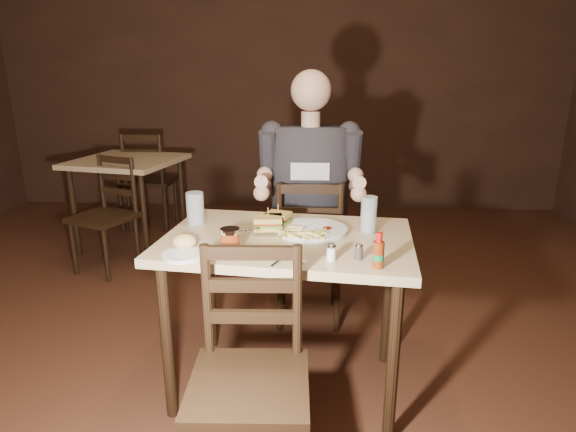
# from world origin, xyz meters

# --- Properties ---
(room_shell) EXTENTS (7.00, 7.00, 7.00)m
(room_shell) POSITION_xyz_m (0.00, 0.00, 1.40)
(room_shell) COLOR #331910
(room_shell) RESTS_ON ground
(main_table) EXTENTS (1.16, 0.84, 0.77)m
(main_table) POSITION_xyz_m (0.26, 0.25, 0.68)
(main_table) COLOR tan
(main_table) RESTS_ON ground
(bg_table) EXTENTS (0.94, 0.94, 0.77)m
(bg_table) POSITION_xyz_m (-1.20, 2.14, 0.68)
(bg_table) COLOR tan
(bg_table) RESTS_ON ground
(chair_far) EXTENTS (0.42, 0.46, 0.89)m
(chair_far) POSITION_xyz_m (0.35, 0.95, 0.45)
(chair_far) COLOR black
(chair_far) RESTS_ON ground
(chair_near) EXTENTS (0.43, 0.47, 0.89)m
(chair_near) POSITION_xyz_m (0.17, -0.36, 0.44)
(chair_near) COLOR black
(chair_near) RESTS_ON ground
(bg_chair_far) EXTENTS (0.43, 0.47, 0.93)m
(bg_chair_far) POSITION_xyz_m (-1.20, 2.69, 0.46)
(bg_chair_far) COLOR black
(bg_chair_far) RESTS_ON ground
(bg_chair_near) EXTENTS (0.53, 0.55, 0.86)m
(bg_chair_near) POSITION_xyz_m (-1.20, 1.59, 0.43)
(bg_chair_near) COLOR black
(bg_chair_near) RESTS_ON ground
(diner) EXTENTS (0.60, 0.47, 1.02)m
(diner) POSITION_xyz_m (0.35, 0.89, 0.97)
(diner) COLOR #28272B
(diner) RESTS_ON chair_far
(dinner_plate) EXTENTS (0.34, 0.34, 0.02)m
(dinner_plate) POSITION_xyz_m (0.37, 0.31, 0.78)
(dinner_plate) COLOR white
(dinner_plate) RESTS_ON main_table
(sandwich_left) EXTENTS (0.13, 0.11, 0.10)m
(sandwich_left) POSITION_xyz_m (0.17, 0.30, 0.84)
(sandwich_left) COLOR gold
(sandwich_left) RESTS_ON dinner_plate
(sandwich_right) EXTENTS (0.13, 0.12, 0.09)m
(sandwich_right) POSITION_xyz_m (0.22, 0.36, 0.84)
(sandwich_right) COLOR gold
(sandwich_right) RESTS_ON dinner_plate
(fries_pile) EXTENTS (0.26, 0.20, 0.04)m
(fries_pile) POSITION_xyz_m (0.33, 0.21, 0.81)
(fries_pile) COLOR #CFC164
(fries_pile) RESTS_ON dinner_plate
(ketchup_dollop) EXTENTS (0.05, 0.05, 0.01)m
(ketchup_dollop) POSITION_xyz_m (0.44, 0.31, 0.79)
(ketchup_dollop) COLOR maroon
(ketchup_dollop) RESTS_ON dinner_plate
(glass_left) EXTENTS (0.09, 0.09, 0.15)m
(glass_left) POSITION_xyz_m (-0.19, 0.41, 0.85)
(glass_left) COLOR silver
(glass_left) RESTS_ON main_table
(glass_right) EXTENTS (0.08, 0.08, 0.16)m
(glass_right) POSITION_xyz_m (0.63, 0.34, 0.85)
(glass_right) COLOR silver
(glass_right) RESTS_ON main_table
(hot_sauce) EXTENTS (0.05, 0.05, 0.14)m
(hot_sauce) POSITION_xyz_m (0.62, -0.08, 0.84)
(hot_sauce) COLOR maroon
(hot_sauce) RESTS_ON main_table
(salt_shaker) EXTENTS (0.04, 0.04, 0.06)m
(salt_shaker) POSITION_xyz_m (0.45, -0.02, 0.80)
(salt_shaker) COLOR white
(salt_shaker) RESTS_ON main_table
(pepper_shaker) EXTENTS (0.04, 0.04, 0.06)m
(pepper_shaker) POSITION_xyz_m (0.56, 0.00, 0.80)
(pepper_shaker) COLOR #38332D
(pepper_shaker) RESTS_ON main_table
(syrup_dispenser) EXTENTS (0.09, 0.09, 0.10)m
(syrup_dispenser) POSITION_xyz_m (0.05, 0.04, 0.82)
(syrup_dispenser) COLOR maroon
(syrup_dispenser) RESTS_ON main_table
(napkin) EXTENTS (0.16, 0.15, 0.00)m
(napkin) POSITION_xyz_m (0.18, 0.05, 0.77)
(napkin) COLOR white
(napkin) RESTS_ON main_table
(knife) EXTENTS (0.11, 0.18, 0.00)m
(knife) POSITION_xyz_m (0.29, 0.01, 0.78)
(knife) COLOR silver
(knife) RESTS_ON napkin
(fork) EXTENTS (0.07, 0.14, 0.00)m
(fork) POSITION_xyz_m (0.26, -0.03, 0.78)
(fork) COLOR silver
(fork) RESTS_ON napkin
(side_plate) EXTENTS (0.18, 0.18, 0.01)m
(side_plate) POSITION_xyz_m (-0.13, -0.02, 0.78)
(side_plate) COLOR white
(side_plate) RESTS_ON main_table
(bread_roll) EXTENTS (0.11, 0.09, 0.06)m
(bread_roll) POSITION_xyz_m (-0.14, 0.05, 0.81)
(bread_roll) COLOR tan
(bread_roll) RESTS_ON side_plate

